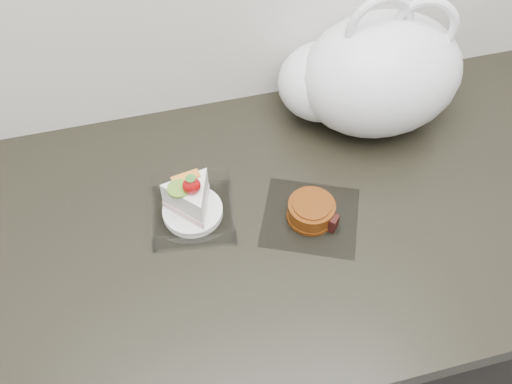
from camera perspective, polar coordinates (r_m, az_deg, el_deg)
name	(u,v)px	position (r m, az deg, el deg)	size (l,w,h in m)	color
counter	(265,330)	(1.37, 0.88, -13.66)	(2.04, 0.64, 0.90)	black
cake_tray	(192,205)	(0.97, -6.44, -1.28)	(0.16, 0.16, 0.11)	white
mooncake_wrap	(312,212)	(0.98, 5.60, -2.03)	(0.21, 0.20, 0.04)	white
plastic_bag	(369,75)	(1.09, 11.28, 11.40)	(0.36, 0.28, 0.28)	white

